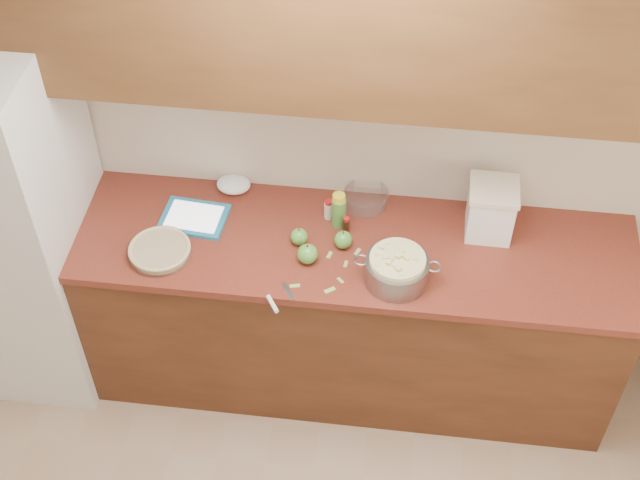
# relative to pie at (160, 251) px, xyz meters

# --- Properties ---
(counter_run) EXTENTS (2.64, 0.68, 0.92)m
(counter_run) POSITION_rel_pie_xyz_m (0.70, 0.16, -0.48)
(counter_run) COLOR #5C2E1A
(counter_run) RESTS_ON ground
(upper_cabinets) EXTENTS (2.60, 0.34, 0.70)m
(upper_cabinets) POSITION_rel_pie_xyz_m (0.70, 0.31, 1.01)
(upper_cabinets) COLOR brown
(upper_cabinets) RESTS_ON room_shell
(fridge) EXTENTS (0.70, 0.70, 1.80)m
(fridge) POSITION_rel_pie_xyz_m (-0.74, 0.12, -0.04)
(fridge) COLOR silver
(fridge) RESTS_ON ground
(pie) EXTENTS (0.27, 0.27, 0.04)m
(pie) POSITION_rel_pie_xyz_m (0.00, 0.00, 0.00)
(pie) COLOR silver
(pie) RESTS_ON counter_run
(colander) EXTENTS (0.35, 0.26, 0.13)m
(colander) POSITION_rel_pie_xyz_m (1.00, -0.02, 0.04)
(colander) COLOR gray
(colander) RESTS_ON counter_run
(flour_canister) EXTENTS (0.21, 0.21, 0.25)m
(flour_canister) POSITION_rel_pie_xyz_m (1.37, 0.31, 0.11)
(flour_canister) COLOR white
(flour_canister) RESTS_ON counter_run
(tablet) EXTENTS (0.30, 0.24, 0.02)m
(tablet) POSITION_rel_pie_xyz_m (0.10, 0.22, -0.01)
(tablet) COLOR teal
(tablet) RESTS_ON counter_run
(paring_knife) EXTENTS (0.12, 0.17, 0.02)m
(paring_knife) POSITION_rel_pie_xyz_m (0.52, -0.21, -0.01)
(paring_knife) COLOR gray
(paring_knife) RESTS_ON counter_run
(lemon_bottle) EXTENTS (0.06, 0.06, 0.17)m
(lemon_bottle) POSITION_rel_pie_xyz_m (0.73, 0.27, 0.06)
(lemon_bottle) COLOR #4C8C38
(lemon_bottle) RESTS_ON counter_run
(cinnamon_shaker) EXTENTS (0.04, 0.04, 0.10)m
(cinnamon_shaker) POSITION_rel_pie_xyz_m (0.68, 0.31, 0.03)
(cinnamon_shaker) COLOR beige
(cinnamon_shaker) RESTS_ON counter_run
(vanilla_bottle) EXTENTS (0.03, 0.03, 0.08)m
(vanilla_bottle) POSITION_rel_pie_xyz_m (0.77, 0.23, 0.02)
(vanilla_bottle) COLOR black
(vanilla_bottle) RESTS_ON counter_run
(mixing_bowl) EXTENTS (0.20, 0.20, 0.07)m
(mixing_bowl) POSITION_rel_pie_xyz_m (0.84, 0.41, 0.02)
(mixing_bowl) COLOR silver
(mixing_bowl) RESTS_ON counter_run
(paper_towel) EXTENTS (0.18, 0.16, 0.06)m
(paper_towel) POSITION_rel_pie_xyz_m (0.23, 0.43, 0.01)
(paper_towel) COLOR white
(paper_towel) RESTS_ON counter_run
(apple_left) EXTENTS (0.07, 0.07, 0.09)m
(apple_left) POSITION_rel_pie_xyz_m (0.57, 0.14, 0.01)
(apple_left) COLOR #4F9635
(apple_left) RESTS_ON counter_run
(apple_center) EXTENTS (0.08, 0.08, 0.09)m
(apple_center) POSITION_rel_pie_xyz_m (0.76, 0.14, 0.02)
(apple_center) COLOR #4F9635
(apple_center) RESTS_ON counter_run
(apple_front) EXTENTS (0.09, 0.09, 0.10)m
(apple_front) POSITION_rel_pie_xyz_m (0.62, 0.04, 0.02)
(apple_front) COLOR #4F9635
(apple_front) RESTS_ON counter_run
(peel_a) EXTENTS (0.02, 0.04, 0.00)m
(peel_a) POSITION_rel_pie_xyz_m (0.78, 0.04, -0.02)
(peel_a) COLOR #94BD5C
(peel_a) RESTS_ON counter_run
(peel_b) EXTENTS (0.03, 0.04, 0.00)m
(peel_b) POSITION_rel_pie_xyz_m (0.83, 0.11, -0.02)
(peel_b) COLOR #94BD5C
(peel_b) RESTS_ON counter_run
(peel_c) EXTENTS (0.03, 0.04, 0.00)m
(peel_c) POSITION_rel_pie_xyz_m (0.71, 0.08, -0.02)
(peel_c) COLOR #94BD5C
(peel_c) RESTS_ON counter_run
(peel_d) EXTENTS (0.05, 0.04, 0.00)m
(peel_d) POSITION_rel_pie_xyz_m (0.73, -0.11, -0.02)
(peel_d) COLOR #94BD5C
(peel_d) RESTS_ON counter_run
(peel_e) EXTENTS (0.03, 0.03, 0.00)m
(peel_e) POSITION_rel_pie_xyz_m (0.77, -0.06, -0.02)
(peel_e) COLOR #94BD5C
(peel_e) RESTS_ON counter_run
(peel_f) EXTENTS (0.05, 0.03, 0.00)m
(peel_f) POSITION_rel_pie_xyz_m (0.59, -0.11, -0.02)
(peel_f) COLOR #94BD5C
(peel_f) RESTS_ON counter_run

